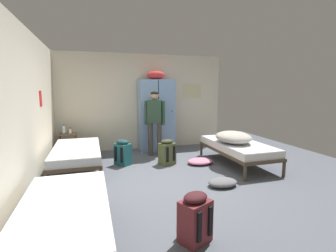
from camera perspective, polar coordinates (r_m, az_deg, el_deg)
name	(u,v)px	position (r m, az deg, el deg)	size (l,w,h in m)	color
ground_plane	(172,181)	(4.59, 0.97, -12.27)	(8.26, 8.26, 0.00)	#565B66
room_backdrop	(99,107)	(5.31, -15.47, 4.25)	(4.50, 5.22, 2.52)	beige
locker_bank	(156,114)	(6.62, -2.70, 2.82)	(0.90, 0.55, 2.07)	#7A9ECC
shelf_unit	(68,143)	(6.47, -21.69, -3.52)	(0.38, 0.30, 0.57)	brown
bed_right	(237,147)	(5.61, 15.46, -4.64)	(0.90, 1.90, 0.49)	#473828
bed_left_front	(64,214)	(2.89, -22.49, -17.89)	(0.90, 1.90, 0.49)	#473828
bed_left_rear	(77,152)	(5.32, -19.97, -5.57)	(0.90, 1.90, 0.49)	#473828
bedding_heap	(233,137)	(5.48, 14.59, -2.46)	(0.71, 0.85, 0.24)	#B7B2A8
person_traveler	(155,117)	(6.03, -3.03, 1.99)	(0.46, 0.31, 1.56)	#3D3833
water_bottle	(64,129)	(6.44, -22.54, -0.71)	(0.07, 0.07, 0.22)	#B2DBEA
lotion_bottle	(71,131)	(6.37, -21.23, -1.04)	(0.06, 0.06, 0.14)	white
backpack_teal	(123,153)	(5.51, -10.11, -6.00)	(0.42, 0.41, 0.55)	#23666B
backpack_maroon	(194,218)	(2.88, 6.00, -20.08)	(0.39, 0.40, 0.55)	maroon
backpack_olive	(167,152)	(5.46, -0.27, -5.98)	(0.38, 0.40, 0.55)	#566038
clothes_pile_grey	(223,182)	(4.43, 12.29, -12.37)	(0.50, 0.36, 0.13)	slate
clothes_pile_pink	(200,161)	(5.57, 7.32, -7.93)	(0.56, 0.43, 0.12)	pink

